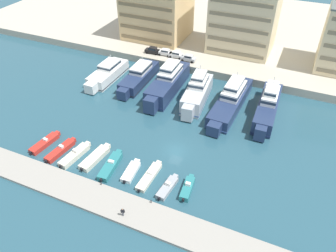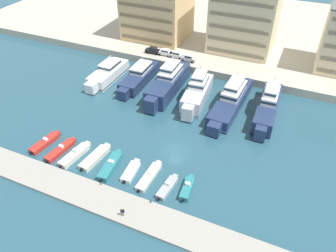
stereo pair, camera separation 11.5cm
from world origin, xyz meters
TOP-DOWN VIEW (x-y plane):
  - ground_plane at (0.00, 0.00)m, footprint 400.00×400.00m
  - quay_promenade at (0.00, 64.94)m, footprint 180.00×70.00m
  - pier_dock at (0.00, -16.17)m, footprint 120.00×5.67m
  - yacht_white_far_left at (-26.92, 18.61)m, footprint 4.78×16.42m
  - yacht_navy_left at (-18.60, 20.20)m, footprint 4.80×18.02m
  - yacht_navy_mid_left at (-10.22, 19.34)m, footprint 5.36×21.06m
  - yacht_silver_center_left at (-2.20, 17.97)m, footprint 5.74×17.22m
  - yacht_navy_center at (5.68, 18.83)m, footprint 5.70×23.24m
  - yacht_navy_center_right at (13.81, 19.38)m, footprint 4.66×20.21m
  - motorboat_red_far_left at (-24.39, -8.79)m, footprint 2.43×7.47m
  - motorboat_red_left at (-20.18, -9.28)m, footprint 2.34×7.68m
  - motorboat_cream_mid_left at (-16.79, -9.29)m, footprint 2.58×7.86m
  - motorboat_cream_center_left at (-12.91, -8.32)m, footprint 2.69×7.99m
  - motorboat_teal_center at (-9.09, -9.04)m, footprint 2.66×8.09m
  - motorboat_white_center_right at (-5.09, -8.63)m, footprint 2.25×6.05m
  - motorboat_cream_mid_right at (-1.52, -8.41)m, footprint 1.90×7.98m
  - motorboat_grey_right at (2.47, -9.48)m, footprint 2.10×6.25m
  - motorboat_teal_far_right at (5.66, -8.37)m, footprint 2.06×5.95m
  - car_black_far_left at (-20.99, 33.11)m, footprint 4.19×2.10m
  - car_white_left at (-17.23, 33.41)m, footprint 4.17×2.06m
  - car_white_mid_left at (-13.81, 33.30)m, footprint 4.14×2.00m
  - car_silver_center_left at (-9.98, 32.72)m, footprint 4.12×1.96m
  - apartment_block_far_left at (-25.13, 45.31)m, footprint 18.37×16.27m
  - apartment_block_left at (0.98, 45.85)m, footprint 17.51×13.88m
  - pedestrian_near_edge at (-1.49, -17.65)m, footprint 0.60×0.40m
  - bollard_west at (-8.13, -13.59)m, footprint 0.20×0.20m
  - bollard_west_mid at (1.36, -13.59)m, footprint 0.20×0.20m

SIDE VIEW (x-z plane):
  - ground_plane at x=0.00m, z-range 0.00..0.00m
  - pier_dock at x=0.00m, z-range 0.00..0.53m
  - motorboat_white_center_right at x=-5.09m, z-range -0.04..0.79m
  - motorboat_cream_mid_right at x=-1.52m, z-range -0.17..0.98m
  - motorboat_grey_right at x=2.47m, z-range -0.25..1.17m
  - motorboat_red_left at x=-20.18m, z-range -0.22..1.23m
  - motorboat_red_far_left at x=-24.39m, z-range -0.19..1.21m
  - motorboat_cream_center_left at x=-12.91m, z-range 0.00..1.02m
  - motorboat_cream_mid_left at x=-16.79m, z-range -0.27..1.37m
  - motorboat_teal_far_right at x=5.66m, z-range -0.25..1.37m
  - motorboat_teal_center at x=-9.09m, z-range -0.20..1.32m
  - bollard_west at x=-8.13m, z-range 0.55..1.16m
  - bollard_west_mid at x=1.36m, z-range 0.55..1.16m
  - quay_promenade at x=0.00m, z-range 0.00..2.10m
  - pedestrian_near_edge at x=-1.49m, z-range 0.68..2.37m
  - yacht_white_far_left at x=-26.92m, z-range -1.31..4.69m
  - yacht_navy_left at x=-18.60m, z-range -1.34..4.83m
  - yacht_navy_center at x=5.68m, z-range -1.76..6.03m
  - yacht_navy_center_right at x=13.81m, z-range -1.80..6.48m
  - yacht_silver_center_left at x=-2.20m, z-range -1.76..6.77m
  - yacht_navy_mid_left at x=-10.22m, z-range -1.74..6.77m
  - car_black_far_left at x=-20.99m, z-range 2.18..3.98m
  - car_white_left at x=-17.23m, z-range 2.18..3.98m
  - car_white_mid_left at x=-13.81m, z-range 2.18..3.98m
  - car_silver_center_left at x=-9.98m, z-range 2.18..3.98m
  - apartment_block_far_left at x=-25.13m, z-range 1.15..22.87m
  - apartment_block_left at x=0.98m, z-range 1.16..26.98m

